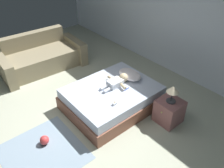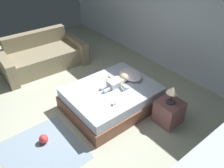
{
  "view_description": "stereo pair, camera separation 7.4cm",
  "coord_description": "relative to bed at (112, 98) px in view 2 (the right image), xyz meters",
  "views": [
    {
      "loc": [
        2.98,
        -1.33,
        3.01
      ],
      "look_at": [
        0.29,
        0.93,
        0.55
      ],
      "focal_mm": 36.64,
      "sensor_mm": 36.0,
      "label": 1
    },
    {
      "loc": [
        3.03,
        -1.28,
        3.01
      ],
      "look_at": [
        0.29,
        0.93,
        0.55
      ],
      "focal_mm": 36.64,
      "sensor_mm": 36.0,
      "label": 2
    }
  ],
  "objects": [
    {
      "name": "pillow",
      "position": [
        -0.05,
        0.52,
        0.3
      ],
      "size": [
        0.52,
        0.35,
        0.15
      ],
      "color": "silver",
      "rests_on": "bed"
    },
    {
      "name": "nightstand",
      "position": [
        0.98,
        0.53,
        0.01
      ],
      "size": [
        0.42,
        0.45,
        0.46
      ],
      "color": "#865353",
      "rests_on": "ground_plane"
    },
    {
      "name": "baby",
      "position": [
        -0.04,
        0.17,
        0.29
      ],
      "size": [
        0.52,
        0.62,
        0.18
      ],
      "color": "silver",
      "rests_on": "bed"
    },
    {
      "name": "toothbrush",
      "position": [
        0.2,
        0.21,
        0.24
      ],
      "size": [
        0.03,
        0.15,
        0.02
      ],
      "color": "blue",
      "rests_on": "bed"
    },
    {
      "name": "bed",
      "position": [
        0.0,
        0.0,
        0.0
      ],
      "size": [
        1.35,
        1.74,
        0.45
      ],
      "color": "brown",
      "rests_on": "ground_plane"
    },
    {
      "name": "baby_bottle",
      "position": [
        0.39,
        -0.27,
        0.26
      ],
      "size": [
        0.06,
        0.1,
        0.07
      ],
      "color": "white",
      "rests_on": "bed"
    },
    {
      "name": "rug",
      "position": [
        0.17,
        -1.59,
        -0.22
      ],
      "size": [
        1.24,
        1.19,
        0.01
      ],
      "color": "#8196A8",
      "rests_on": "ground_plane"
    },
    {
      "name": "toy_ball",
      "position": [
        0.01,
        -1.47,
        -0.13
      ],
      "size": [
        0.15,
        0.15,
        0.15
      ],
      "primitive_type": "sphere",
      "color": "#CC393B",
      "rests_on": "rug"
    },
    {
      "name": "ground_plane",
      "position": [
        -0.29,
        -0.93,
        -0.22
      ],
      "size": [
        8.0,
        8.0,
        0.0
      ],
      "primitive_type": "plane",
      "color": "#ABAF99"
    },
    {
      "name": "couch",
      "position": [
        -2.33,
        -0.36,
        0.06
      ],
      "size": [
        1.17,
        2.05,
        0.82
      ],
      "color": "gray",
      "rests_on": "ground_plane"
    },
    {
      "name": "lamp",
      "position": [
        0.98,
        0.53,
        0.48
      ],
      "size": [
        0.21,
        0.21,
        0.32
      ],
      "color": "#333338",
      "rests_on": "nightstand"
    },
    {
      "name": "wall_behind_bed",
      "position": [
        -0.29,
        2.07,
        1.16
      ],
      "size": [
        8.0,
        0.12,
        2.76
      ],
      "primitive_type": "cube",
      "color": "silver",
      "rests_on": "ground_plane"
    }
  ]
}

